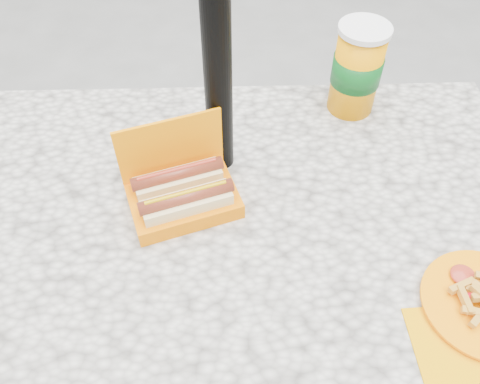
{
  "coord_description": "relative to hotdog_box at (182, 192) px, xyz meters",
  "views": [
    {
      "loc": [
        0.02,
        -0.56,
        1.49
      ],
      "look_at": [
        0.03,
        0.03,
        0.8
      ],
      "focal_mm": 38.0,
      "sensor_mm": 36.0,
      "label": 1
    }
  ],
  "objects": [
    {
      "name": "ground",
      "position": [
        0.07,
        -0.05,
        -0.79
      ],
      "size": [
        60.0,
        60.0,
        0.0
      ],
      "primitive_type": "plane",
      "color": "slate"
    },
    {
      "name": "picnic_table",
      "position": [
        0.07,
        -0.05,
        -0.14
      ],
      "size": [
        1.2,
        0.8,
        0.75
      ],
      "color": "beige",
      "rests_on": "ground"
    },
    {
      "name": "hotdog_box",
      "position": [
        0.0,
        0.0,
        0.0
      ],
      "size": [
        0.23,
        0.18,
        0.16
      ],
      "rotation": [
        0.0,
        0.0,
        0.32
      ],
      "color": "#FC8800",
      "rests_on": "picnic_table"
    },
    {
      "name": "soda_cup",
      "position": [
        0.36,
        0.27,
        0.06
      ],
      "size": [
        0.11,
        0.11,
        0.2
      ],
      "rotation": [
        0.0,
        0.0,
        0.1
      ],
      "color": "#FF9700",
      "rests_on": "picnic_table"
    }
  ]
}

